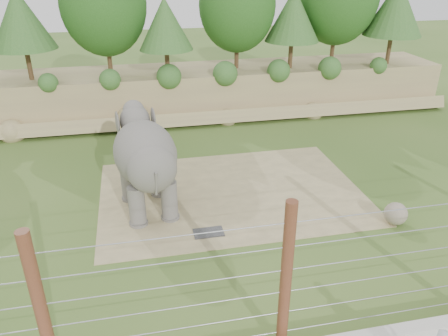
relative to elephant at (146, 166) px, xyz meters
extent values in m
plane|color=#3F6323|center=(2.68, -2.46, -1.72)|extent=(90.00, 90.00, 0.00)
cube|color=#907B5A|center=(2.68, 10.54, -0.47)|extent=(30.00, 4.00, 2.50)
cube|color=#907B5A|center=(2.68, 8.24, -1.37)|extent=(30.00, 1.37, 1.07)
cylinder|color=#3F2B19|center=(-5.32, 10.04, 1.57)|extent=(0.24, 0.24, 1.58)
sphere|color=#1D4716|center=(-5.32, 10.04, 3.71)|extent=(3.60, 3.60, 3.60)
cylinder|color=#3F2B19|center=(-1.32, 10.54, 1.74)|extent=(0.24, 0.24, 1.92)
sphere|color=#1D4716|center=(-1.32, 10.54, 4.36)|extent=(4.40, 4.40, 4.40)
cylinder|color=#3F2B19|center=(1.68, 9.34, 1.48)|extent=(0.24, 0.24, 1.40)
sphere|color=#1D4716|center=(1.68, 9.34, 3.38)|extent=(3.20, 3.20, 3.20)
cylinder|color=#3F2B19|center=(5.68, 10.34, 1.69)|extent=(0.24, 0.24, 1.82)
sphere|color=#1D4716|center=(5.68, 10.34, 4.16)|extent=(4.16, 4.16, 4.16)
cylinder|color=#3F2B19|center=(8.68, 9.74, 1.53)|extent=(0.24, 0.24, 1.50)
sphere|color=#1D4716|center=(8.68, 9.74, 3.58)|extent=(3.44, 3.44, 3.44)
cylinder|color=#3F2B19|center=(11.68, 10.74, 1.80)|extent=(0.24, 0.24, 2.03)
cylinder|color=#3F2B19|center=(14.68, 9.54, 1.60)|extent=(0.24, 0.24, 1.64)
sphere|color=#1D4716|center=(14.68, 9.54, 3.84)|extent=(3.76, 3.76, 3.76)
cube|color=#92855B|center=(3.18, 0.54, -1.71)|extent=(10.00, 7.00, 0.02)
cube|color=#262628|center=(1.83, -2.00, -1.68)|extent=(1.00, 0.60, 0.03)
sphere|color=gray|center=(8.18, -2.76, -1.31)|extent=(0.79, 0.79, 0.79)
cylinder|color=#592716|center=(-2.32, -6.96, 0.28)|extent=(0.26, 0.26, 4.00)
cylinder|color=#592716|center=(2.68, -6.96, 0.28)|extent=(0.26, 0.26, 4.00)
cylinder|color=#97979C|center=(2.68, -6.96, -1.22)|extent=(20.00, 0.02, 0.02)
cylinder|color=#97979C|center=(2.68, -6.96, -0.62)|extent=(20.00, 0.02, 0.02)
cylinder|color=#97979C|center=(2.68, -6.96, -0.02)|extent=(20.00, 0.02, 0.02)
cylinder|color=#97979C|center=(2.68, -6.96, 0.58)|extent=(20.00, 0.02, 0.02)
cylinder|color=#97979C|center=(2.68, -6.96, 1.18)|extent=(20.00, 0.02, 0.02)
cylinder|color=#97979C|center=(2.68, -6.96, 1.78)|extent=(20.00, 0.02, 0.02)
camera|label=1|loc=(-0.16, -13.92, 6.65)|focal=35.00mm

